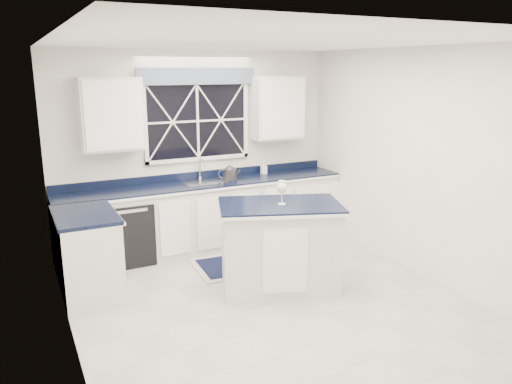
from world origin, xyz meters
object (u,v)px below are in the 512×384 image
dishwasher (127,231)px  faucet (200,168)px  wine_glass (282,188)px  soap_bottle (264,168)px  island (280,246)px  kettle (230,173)px

dishwasher → faucet: faucet is taller
wine_glass → soap_bottle: (0.70, 1.78, -0.15)m
island → wine_glass: 0.68m
faucet → wine_glass: size_ratio=1.14×
wine_glass → kettle: bearing=87.0°
faucet → soap_bottle: faucet is taller
island → kettle: size_ratio=5.05×
island → soap_bottle: (0.70, 1.75, 0.53)m
faucet → kettle: faucet is taller
dishwasher → soap_bottle: soap_bottle is taller
dishwasher → soap_bottle: size_ratio=4.56×
faucet → soap_bottle: size_ratio=1.68×
dishwasher → faucet: bearing=10.0°
dishwasher → kettle: (1.45, -0.01, 0.63)m
faucet → dishwasher: bearing=-170.0°
dishwasher → wine_glass: 2.27m
wine_glass → island: bearing=95.2°
kettle → soap_bottle: 0.64m
soap_bottle → island: bearing=-111.9°
dishwasher → wine_glass: (1.37, -1.63, 0.77)m
kettle → soap_bottle: kettle is taller
kettle → faucet: bearing=168.6°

